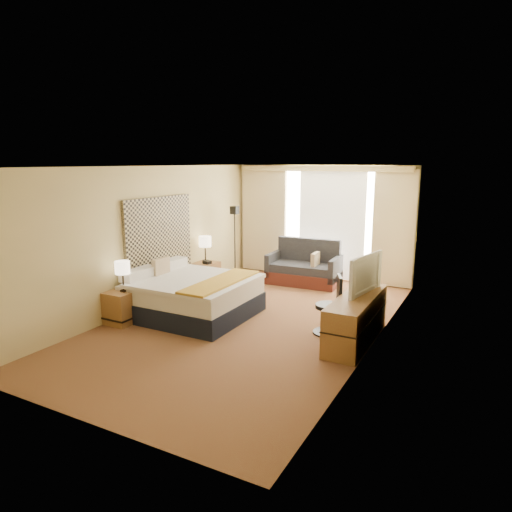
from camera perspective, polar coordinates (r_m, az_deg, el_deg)
The scene contains 21 objects.
floor at distance 7.86m, azimuth -0.77°, elevation -8.17°, with size 4.20×7.00×0.02m, color #60281B.
ceiling at distance 7.39m, azimuth -0.83°, elevation 11.14°, with size 4.20×7.00×0.02m, color white.
wall_back at distance 10.69m, azimuth 8.27°, elevation 4.21°, with size 4.20×0.02×2.60m, color tan.
wall_front at distance 4.84m, azimuth -21.22°, elevation -5.61°, with size 4.20×0.02×2.60m, color tan.
wall_left at distance 8.71m, azimuth -13.02°, elevation 2.34°, with size 0.02×7.00×2.60m, color tan.
wall_right at distance 6.78m, azimuth 14.96°, elevation -0.37°, with size 0.02×7.00×2.60m, color tan.
headboard at distance 8.84m, azimuth -11.97°, elevation 2.38°, with size 0.06×1.85×1.50m, color black.
nightstand_left at distance 8.04m, azimuth -16.33°, elevation -6.13°, with size 0.45×0.52×0.55m, color olive.
nightstand_right at distance 9.90m, azimuth -6.26°, elevation -2.37°, with size 0.45×0.52×0.55m, color olive.
media_dresser at distance 7.10m, azimuth 12.41°, elevation -7.68°, with size 0.50×1.80×0.70m, color olive.
window at distance 10.57m, azimuth 9.50°, elevation 4.20°, with size 2.30×0.02×2.30m, color white.
curtains at distance 10.57m, azimuth 8.06°, elevation 4.72°, with size 4.12×0.19×2.56m.
bed at distance 8.15m, azimuth -7.95°, elevation -4.94°, with size 1.98×1.81×0.96m.
loveseat at distance 10.23m, azimuth 6.10°, elevation -1.65°, with size 1.60×0.91×0.98m.
floor_lamp at distance 10.31m, azimuth -2.68°, elevation 3.49°, with size 0.21×0.21×1.70m.
desk_chair at distance 7.30m, azimuth 9.40°, elevation -6.44°, with size 0.48×0.47×0.94m.
lamp_left at distance 7.83m, azimuth -16.36°, elevation -1.47°, with size 0.25×0.25×0.52m.
lamp_right at distance 9.85m, azimuth -6.38°, elevation 1.75°, with size 0.26×0.26×0.56m.
tissue_box at distance 8.02m, azimuth -16.09°, elevation -3.75°, with size 0.11×0.11×0.10m, color #8DA9DB.
telephone at distance 9.72m, azimuth -6.13°, elevation -0.78°, with size 0.16×0.13×0.06m, color black.
television at distance 7.17m, azimuth 12.82°, elevation -2.10°, with size 1.03×0.14×0.60m, color black.
Camera 1 is at (3.55, -6.48, 2.68)m, focal length 32.00 mm.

